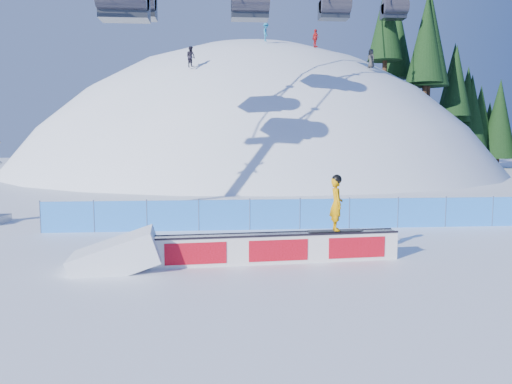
{
  "coord_description": "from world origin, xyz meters",
  "views": [
    {
      "loc": [
        -4.37,
        -14.87,
        3.61
      ],
      "look_at": [
        -3.01,
        1.41,
        1.84
      ],
      "focal_mm": 35.0,
      "sensor_mm": 36.0,
      "label": 1
    }
  ],
  "objects": [
    {
      "name": "snow_ramp",
      "position": [
        -7.1,
        -1.11,
        0.0
      ],
      "size": [
        2.59,
        1.74,
        1.54
      ],
      "primitive_type": null,
      "rotation": [
        0.0,
        -0.31,
        0.08
      ],
      "color": "white",
      "rests_on": "ground"
    },
    {
      "name": "safety_fence",
      "position": [
        0.0,
        4.5,
        0.6
      ],
      "size": [
        22.05,
        0.05,
        1.3
      ],
      "color": "#2B82F0",
      "rests_on": "ground"
    },
    {
      "name": "treeline",
      "position": [
        25.14,
        41.0,
        8.99
      ],
      "size": [
        22.95,
        12.88,
        20.48
      ],
      "color": "#362215",
      "rests_on": "ground"
    },
    {
      "name": "distant_skiers",
      "position": [
        1.68,
        30.3,
        11.87
      ],
      "size": [
        16.71,
        7.28,
        4.96
      ],
      "color": "black",
      "rests_on": "ground"
    },
    {
      "name": "snowboarder",
      "position": [
        -0.81,
        -0.6,
        1.7
      ],
      "size": [
        1.63,
        0.57,
        1.68
      ],
      "rotation": [
        0.0,
        0.0,
        1.57
      ],
      "color": "black",
      "rests_on": "rail_box"
    },
    {
      "name": "ground",
      "position": [
        0.0,
        0.0,
        0.0
      ],
      "size": [
        160.0,
        160.0,
        0.0
      ],
      "primitive_type": "plane",
      "color": "white",
      "rests_on": "ground"
    },
    {
      "name": "snow_hill",
      "position": [
        0.0,
        42.0,
        -18.0
      ],
      "size": [
        64.0,
        64.0,
        64.0
      ],
      "color": "white",
      "rests_on": "ground"
    },
    {
      "name": "rail_box",
      "position": [
        -2.59,
        -0.75,
        0.43
      ],
      "size": [
        7.27,
        1.09,
        0.87
      ],
      "rotation": [
        0.0,
        0.0,
        0.08
      ],
      "color": "white",
      "rests_on": "ground"
    }
  ]
}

